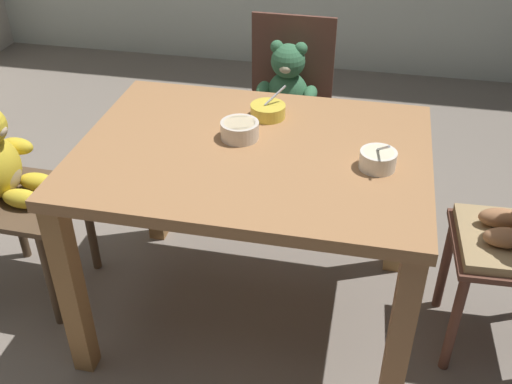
{
  "coord_description": "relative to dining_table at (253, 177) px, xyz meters",
  "views": [
    {
      "loc": [
        0.37,
        -1.69,
        1.75
      ],
      "look_at": [
        0.0,
        0.05,
        0.54
      ],
      "focal_mm": 42.55,
      "sensor_mm": 36.0,
      "label": 1
    }
  ],
  "objects": [
    {
      "name": "ground_plane",
      "position": [
        0.0,
        0.0,
        -0.65
      ],
      "size": [
        5.2,
        5.2,
        0.04
      ],
      "color": "slate"
    },
    {
      "name": "dining_table",
      "position": [
        0.0,
        0.0,
        0.0
      ],
      "size": [
        1.16,
        0.87,
        0.75
      ],
      "color": "#A47146",
      "rests_on": "ground_plane"
    },
    {
      "name": "teddy_chair_near_left",
      "position": [
        -0.95,
        -0.04,
        -0.08
      ],
      "size": [
        0.41,
        0.4,
        0.9
      ],
      "rotation": [
        0.0,
        0.0,
        -0.02
      ],
      "color": "brown",
      "rests_on": "ground_plane"
    },
    {
      "name": "teddy_chair_far_center",
      "position": [
        -0.01,
        0.8,
        -0.08
      ],
      "size": [
        0.42,
        0.38,
        0.9
      ],
      "rotation": [
        0.0,
        0.0,
        -1.59
      ],
      "color": "brown",
      "rests_on": "ground_plane"
    },
    {
      "name": "porridge_bowl_cream_center",
      "position": [
        -0.06,
        0.06,
        0.14
      ],
      "size": [
        0.13,
        0.13,
        0.06
      ],
      "color": "beige",
      "rests_on": "dining_table"
    },
    {
      "name": "porridge_bowl_white_near_right",
      "position": [
        0.41,
        -0.04,
        0.14
      ],
      "size": [
        0.12,
        0.12,
        0.12
      ],
      "color": "silver",
      "rests_on": "dining_table"
    },
    {
      "name": "porridge_bowl_yellow_far_center",
      "position": [
        0.01,
        0.23,
        0.14
      ],
      "size": [
        0.13,
        0.13,
        0.11
      ],
      "color": "yellow",
      "rests_on": "dining_table"
    }
  ]
}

